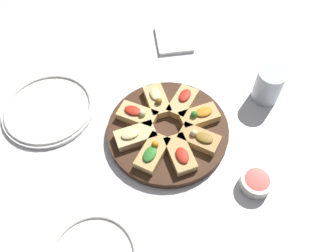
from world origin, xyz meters
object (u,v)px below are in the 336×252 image
napkin_stack (174,39)px  dipping_bowl (256,182)px  serving_board (168,131)px  water_glass (268,86)px  plate_right (49,109)px

napkin_stack → dipping_bowl: (-0.52, -0.01, 0.01)m
serving_board → water_glass: bearing=-85.8°
water_glass → napkin_stack: water_glass is taller
napkin_stack → dipping_bowl: bearing=-179.4°
plate_right → napkin_stack: (0.14, -0.41, -0.00)m
serving_board → plate_right: size_ratio=1.26×
water_glass → napkin_stack: size_ratio=0.75×
napkin_stack → serving_board: bearing=157.0°
water_glass → napkin_stack: (0.30, 0.16, -0.04)m
serving_board → plate_right: (0.18, 0.28, -0.00)m
napkin_stack → water_glass: bearing=-152.4°
dipping_bowl → plate_right: bearing=47.6°
serving_board → plate_right: 0.33m
water_glass → plate_right: bearing=74.7°
serving_board → dipping_bowl: dipping_bowl is taller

